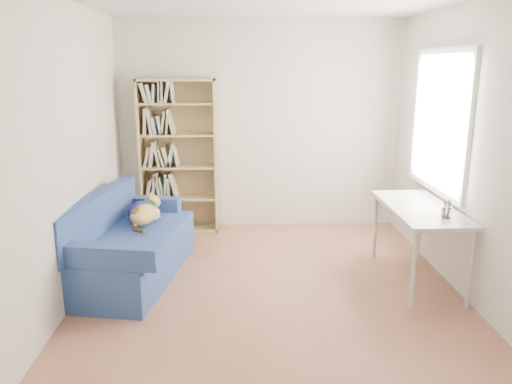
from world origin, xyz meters
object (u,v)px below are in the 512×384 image
pen_cup (446,211)px  desk (420,214)px  sofa (129,245)px  bookshelf (179,163)px

pen_cup → desk: bearing=105.7°
sofa → pen_cup: pen_cup is taller
sofa → pen_cup: size_ratio=11.27×
bookshelf → desk: size_ratio=1.47×
desk → sofa: bearing=175.3°
desk → bookshelf: bearing=145.7°
bookshelf → pen_cup: bookshelf is taller
sofa → bookshelf: bookshelf is taller
bookshelf → desk: bookshelf is taller
bookshelf → sofa: bearing=-103.9°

